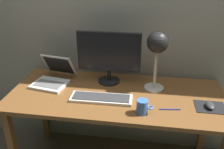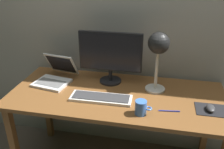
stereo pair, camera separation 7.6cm
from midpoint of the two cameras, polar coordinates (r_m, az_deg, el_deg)
name	(u,v)px [view 1 (the left image)]	position (r m, az deg, el deg)	size (l,w,h in m)	color
back_wall	(124,8)	(2.02, 1.66, 15.27)	(4.80, 0.06, 2.60)	#9E998E
desk	(116,103)	(1.88, -0.14, -6.58)	(1.60, 0.70, 0.74)	brown
monitor	(109,55)	(1.92, -1.88, 4.64)	(0.50, 0.18, 0.42)	black
keyboard_main	(101,98)	(1.76, -3.76, -5.52)	(0.44, 0.15, 0.03)	silver
laptop	(54,75)	(2.05, -14.32, -0.10)	(0.32, 0.37, 0.21)	silver
desk_lamp	(157,47)	(1.79, 9.28, 6.25)	(0.16, 0.16, 0.45)	beige
mousepad	(210,107)	(1.79, 20.76, -7.11)	(0.20, 0.16, 0.00)	black
mouse	(210,105)	(1.77, 20.68, -6.75)	(0.06, 0.10, 0.03)	#38383A
coffee_mug	(142,107)	(1.60, 5.75, -7.49)	(0.11, 0.08, 0.10)	#3F72CC
pen	(170,109)	(1.69, 12.04, -7.94)	(0.01, 0.01, 0.14)	#2633A5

